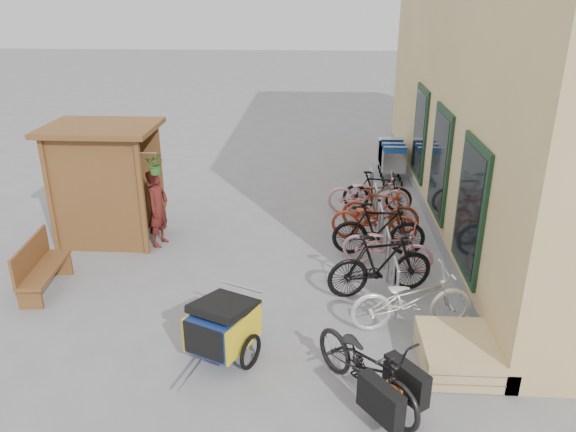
# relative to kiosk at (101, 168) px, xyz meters

# --- Properties ---
(ground) EXTENTS (80.00, 80.00, 0.00)m
(ground) POSITION_rel_kiosk_xyz_m (3.28, -2.47, -1.55)
(ground) COLOR gray
(kiosk) EXTENTS (2.49, 1.65, 2.40)m
(kiosk) POSITION_rel_kiosk_xyz_m (0.00, 0.00, 0.00)
(kiosk) COLOR brown
(kiosk) RESTS_ON ground
(bike_rack) EXTENTS (0.05, 5.35, 0.86)m
(bike_rack) POSITION_rel_kiosk_xyz_m (5.58, -0.07, -1.04)
(bike_rack) COLOR #A5A8AD
(bike_rack) RESTS_ON ground
(pallet_stack) EXTENTS (1.00, 1.20, 0.40)m
(pallet_stack) POSITION_rel_kiosk_xyz_m (6.28, -3.87, -1.34)
(pallet_stack) COLOR tan
(pallet_stack) RESTS_ON ground
(bench) EXTENTS (0.57, 1.50, 0.93)m
(bench) POSITION_rel_kiosk_xyz_m (-0.40, -2.17, -1.08)
(bench) COLOR brown
(bench) RESTS_ON ground
(shopping_carts) EXTENTS (0.62, 1.71, 1.11)m
(shopping_carts) POSITION_rel_kiosk_xyz_m (6.28, 4.44, -0.91)
(shopping_carts) COLOR silver
(shopping_carts) RESTS_ON ground
(child_trailer) EXTENTS (1.07, 1.61, 0.95)m
(child_trailer) POSITION_rel_kiosk_xyz_m (3.03, -3.86, -1.03)
(child_trailer) COLOR navy
(child_trailer) RESTS_ON ground
(cargo_bike) EXTENTS (1.67, 1.94, 1.01)m
(cargo_bike) POSITION_rel_kiosk_xyz_m (4.99, -4.63, -1.05)
(cargo_bike) COLOR black
(cargo_bike) RESTS_ON ground
(person_kiosk) EXTENTS (0.50, 0.65, 1.57)m
(person_kiosk) POSITION_rel_kiosk_xyz_m (1.13, -0.19, -0.77)
(person_kiosk) COLOR maroon
(person_kiosk) RESTS_ON ground
(bike_0) EXTENTS (1.98, 1.00, 0.99)m
(bike_0) POSITION_rel_kiosk_xyz_m (5.77, -2.94, -1.06)
(bike_0) COLOR white
(bike_0) RESTS_ON ground
(bike_1) EXTENTS (1.93, 1.02, 1.12)m
(bike_1) POSITION_rel_kiosk_xyz_m (5.39, -1.94, -0.99)
(bike_1) COLOR black
(bike_1) RESTS_ON ground
(bike_2) EXTENTS (1.80, 1.08, 0.89)m
(bike_2) POSITION_rel_kiosk_xyz_m (5.62, -0.96, -1.11)
(bike_2) COLOR #CC8490
(bike_2) RESTS_ON ground
(bike_3) EXTENTS (1.81, 0.53, 1.08)m
(bike_3) POSITION_rel_kiosk_xyz_m (5.51, -0.42, -1.01)
(bike_3) COLOR black
(bike_3) RESTS_ON ground
(bike_4) EXTENTS (1.85, 0.95, 0.92)m
(bike_4) POSITION_rel_kiosk_xyz_m (5.47, 0.26, -1.09)
(bike_4) COLOR maroon
(bike_4) RESTS_ON ground
(bike_5) EXTENTS (1.72, 0.85, 1.00)m
(bike_5) POSITION_rel_kiosk_xyz_m (5.64, 0.72, -1.05)
(bike_5) COLOR maroon
(bike_5) RESTS_ON ground
(bike_6) EXTENTS (1.91, 0.77, 0.98)m
(bike_6) POSITION_rel_kiosk_xyz_m (5.47, 1.70, -1.06)
(bike_6) COLOR #CC8490
(bike_6) RESTS_ON ground
(bike_7) EXTENTS (1.65, 0.64, 0.96)m
(bike_7) POSITION_rel_kiosk_xyz_m (5.69, 1.90, -1.07)
(bike_7) COLOR black
(bike_7) RESTS_ON ground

